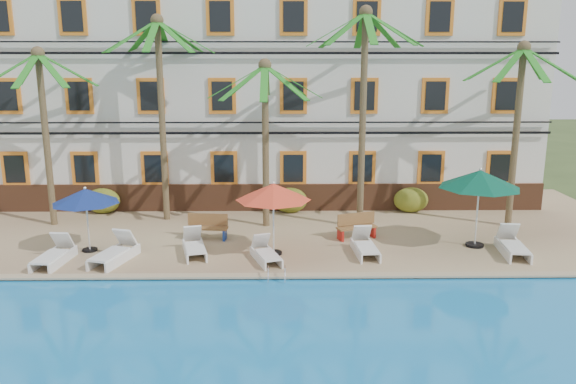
{
  "coord_description": "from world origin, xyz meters",
  "views": [
    {
      "loc": [
        0.96,
        -16.98,
        6.61
      ],
      "look_at": [
        1.22,
        3.0,
        2.0
      ],
      "focal_mm": 35.0,
      "sensor_mm": 36.0,
      "label": 1
    }
  ],
  "objects_px": {
    "palm_d": "(364,89)",
    "lounger_a": "(54,255)",
    "palm_a": "(43,111)",
    "lounger_d": "(266,253)",
    "pool_ladder": "(277,278)",
    "lounger_f": "(512,245)",
    "bench_left": "(208,226)",
    "lounger_e": "(365,246)",
    "umbrella_green": "(480,180)",
    "palm_c": "(265,118)",
    "palm_e": "(518,108)",
    "lounger_b": "(115,252)",
    "umbrella_blue": "(86,196)",
    "bench_right": "(356,226)",
    "lounger_c": "(194,246)",
    "palm_b": "(161,91)",
    "umbrella_red": "(273,192)"
  },
  "relations": [
    {
      "from": "umbrella_blue",
      "to": "palm_d",
      "type": "bearing_deg",
      "value": 16.23
    },
    {
      "from": "lounger_d",
      "to": "lounger_e",
      "type": "bearing_deg",
      "value": 10.56
    },
    {
      "from": "lounger_c",
      "to": "lounger_e",
      "type": "height_order",
      "value": "lounger_e"
    },
    {
      "from": "palm_b",
      "to": "lounger_e",
      "type": "relative_size",
      "value": 4.23
    },
    {
      "from": "bench_left",
      "to": "lounger_c",
      "type": "bearing_deg",
      "value": -98.11
    },
    {
      "from": "lounger_e",
      "to": "umbrella_blue",
      "type": "bearing_deg",
      "value": 177.19
    },
    {
      "from": "lounger_c",
      "to": "lounger_d",
      "type": "distance_m",
      "value": 2.54
    },
    {
      "from": "bench_left",
      "to": "pool_ladder",
      "type": "distance_m",
      "value": 4.72
    },
    {
      "from": "palm_a",
      "to": "lounger_e",
      "type": "distance_m",
      "value": 13.29
    },
    {
      "from": "lounger_a",
      "to": "lounger_b",
      "type": "distance_m",
      "value": 1.92
    },
    {
      "from": "lounger_d",
      "to": "pool_ladder",
      "type": "bearing_deg",
      "value": -76.15
    },
    {
      "from": "palm_e",
      "to": "bench_left",
      "type": "height_order",
      "value": "palm_e"
    },
    {
      "from": "lounger_f",
      "to": "bench_left",
      "type": "distance_m",
      "value": 10.74
    },
    {
      "from": "bench_left",
      "to": "pool_ladder",
      "type": "relative_size",
      "value": 2.07
    },
    {
      "from": "lounger_d",
      "to": "bench_left",
      "type": "xyz_separation_m",
      "value": [
        -2.2,
        2.43,
        0.2
      ]
    },
    {
      "from": "lounger_d",
      "to": "bench_right",
      "type": "distance_m",
      "value": 4.1
    },
    {
      "from": "lounger_b",
      "to": "lounger_c",
      "type": "xyz_separation_m",
      "value": [
        2.49,
        0.69,
        -0.03
      ]
    },
    {
      "from": "palm_d",
      "to": "lounger_c",
      "type": "relative_size",
      "value": 4.24
    },
    {
      "from": "palm_d",
      "to": "lounger_e",
      "type": "bearing_deg",
      "value": -94.76
    },
    {
      "from": "palm_a",
      "to": "umbrella_green",
      "type": "height_order",
      "value": "palm_a"
    },
    {
      "from": "palm_d",
      "to": "pool_ladder",
      "type": "distance_m",
      "value": 8.32
    },
    {
      "from": "umbrella_green",
      "to": "bench_left",
      "type": "bearing_deg",
      "value": 174.01
    },
    {
      "from": "umbrella_blue",
      "to": "pool_ladder",
      "type": "xyz_separation_m",
      "value": [
        6.5,
        -2.6,
        -1.94
      ]
    },
    {
      "from": "umbrella_blue",
      "to": "lounger_e",
      "type": "distance_m",
      "value": 9.64
    },
    {
      "from": "umbrella_green",
      "to": "palm_b",
      "type": "bearing_deg",
      "value": 162.39
    },
    {
      "from": "palm_a",
      "to": "bench_left",
      "type": "bearing_deg",
      "value": -17.03
    },
    {
      "from": "palm_c",
      "to": "umbrella_green",
      "type": "xyz_separation_m",
      "value": [
        7.48,
        -2.7,
        -1.86
      ]
    },
    {
      "from": "palm_b",
      "to": "palm_e",
      "type": "xyz_separation_m",
      "value": [
        13.86,
        -1.1,
        -0.6
      ]
    },
    {
      "from": "umbrella_green",
      "to": "pool_ladder",
      "type": "relative_size",
      "value": 3.81
    },
    {
      "from": "lounger_b",
      "to": "lounger_e",
      "type": "distance_m",
      "value": 8.32
    },
    {
      "from": "palm_d",
      "to": "lounger_a",
      "type": "distance_m",
      "value": 12.35
    },
    {
      "from": "lounger_f",
      "to": "pool_ladder",
      "type": "xyz_separation_m",
      "value": [
        -8.01,
        -2.07,
        -0.31
      ]
    },
    {
      "from": "pool_ladder",
      "to": "palm_c",
      "type": "bearing_deg",
      "value": 94.61
    },
    {
      "from": "palm_c",
      "to": "pool_ladder",
      "type": "distance_m",
      "value": 7.09
    },
    {
      "from": "lounger_f",
      "to": "palm_a",
      "type": "bearing_deg",
      "value": 167.28
    },
    {
      "from": "umbrella_green",
      "to": "lounger_a",
      "type": "xyz_separation_m",
      "value": [
        -14.25,
        -1.57,
        -2.12
      ]
    },
    {
      "from": "palm_a",
      "to": "lounger_a",
      "type": "height_order",
      "value": "palm_a"
    },
    {
      "from": "palm_c",
      "to": "umbrella_blue",
      "type": "relative_size",
      "value": 2.86
    },
    {
      "from": "palm_c",
      "to": "palm_d",
      "type": "distance_m",
      "value": 3.88
    },
    {
      "from": "umbrella_green",
      "to": "lounger_e",
      "type": "xyz_separation_m",
      "value": [
        -4.03,
        -0.8,
        -2.13
      ]
    },
    {
      "from": "lounger_d",
      "to": "bench_right",
      "type": "xyz_separation_m",
      "value": [
        3.28,
        2.45,
        0.2
      ]
    },
    {
      "from": "lounger_e",
      "to": "lounger_d",
      "type": "bearing_deg",
      "value": -169.44
    },
    {
      "from": "palm_e",
      "to": "bench_right",
      "type": "bearing_deg",
      "value": -166.1
    },
    {
      "from": "umbrella_green",
      "to": "lounger_c",
      "type": "relative_size",
      "value": 1.43
    },
    {
      "from": "palm_c",
      "to": "lounger_c",
      "type": "xyz_separation_m",
      "value": [
        -2.36,
        -3.43,
        -3.99
      ]
    },
    {
      "from": "lounger_a",
      "to": "lounger_f",
      "type": "distance_m",
      "value": 15.25
    },
    {
      "from": "lounger_a",
      "to": "palm_d",
      "type": "bearing_deg",
      "value": 21.25
    },
    {
      "from": "lounger_d",
      "to": "lounger_e",
      "type": "xyz_separation_m",
      "value": [
        3.36,
        0.63,
        0.02
      ]
    },
    {
      "from": "lounger_d",
      "to": "umbrella_red",
      "type": "bearing_deg",
      "value": 69.18
    },
    {
      "from": "palm_e",
      "to": "umbrella_green",
      "type": "relative_size",
      "value": 2.53
    }
  ]
}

